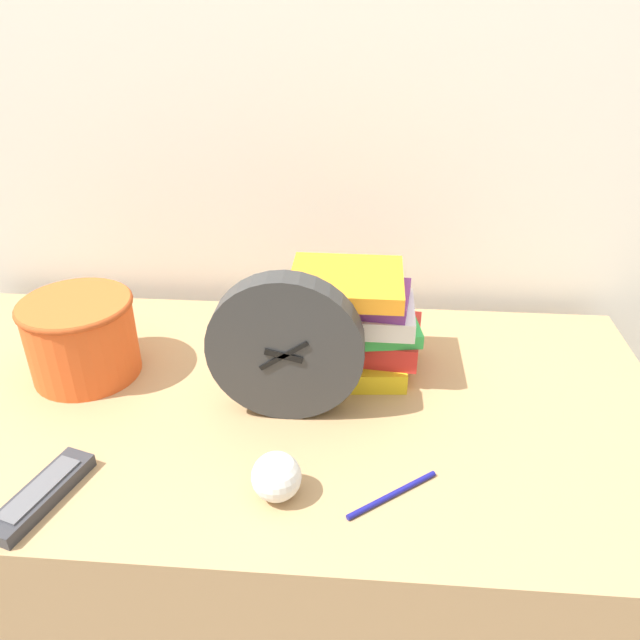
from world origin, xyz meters
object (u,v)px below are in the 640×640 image
(book_stack, at_px, (352,323))
(tv_remote, at_px, (41,494))
(pen, at_px, (392,495))
(desk_clock, at_px, (285,348))
(basket, at_px, (81,335))
(crumpled_paper_ball, at_px, (276,477))

(book_stack, distance_m, tv_remote, 0.54)
(book_stack, distance_m, pen, 0.33)
(desk_clock, height_order, basket, desk_clock)
(basket, distance_m, crumpled_paper_ball, 0.46)
(book_stack, relative_size, pen, 2.05)
(pen, bearing_deg, tv_remote, -174.82)
(desk_clock, relative_size, pen, 1.96)
(desk_clock, xyz_separation_m, pen, (0.17, -0.17, -0.12))
(desk_clock, distance_m, book_stack, 0.17)
(crumpled_paper_ball, xyz_separation_m, pen, (0.16, 0.01, -0.03))
(book_stack, distance_m, crumpled_paper_ball, 0.34)
(basket, xyz_separation_m, crumpled_paper_ball, (0.38, -0.27, -0.04))
(basket, bearing_deg, tv_remote, -78.83)
(desk_clock, relative_size, tv_remote, 1.42)
(crumpled_paper_ball, bearing_deg, basket, 144.42)
(book_stack, xyz_separation_m, crumpled_paper_ball, (-0.09, -0.32, -0.06))
(tv_remote, relative_size, pen, 1.38)
(desk_clock, xyz_separation_m, book_stack, (0.10, 0.14, -0.03))
(pen, bearing_deg, desk_clock, 133.61)
(basket, bearing_deg, pen, -25.95)
(crumpled_paper_ball, bearing_deg, tv_remote, -173.95)
(crumpled_paper_ball, bearing_deg, desk_clock, 92.74)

